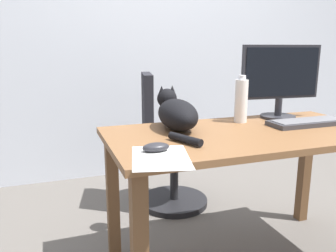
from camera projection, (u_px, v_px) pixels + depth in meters
name	position (u px, v px, depth m)	size (l,w,h in m)	color
back_wall	(154.00, 26.00, 2.95)	(6.00, 0.04, 2.60)	silver
desk	(246.00, 153.00, 1.69)	(1.37, 0.68, 0.72)	brown
office_chair	(167.00, 149.00, 2.41)	(0.49, 0.48, 0.95)	black
monitor	(281.00, 79.00, 1.94)	(0.48, 0.20, 0.42)	#232328
keyboard	(309.00, 122.00, 1.81)	(0.44, 0.15, 0.03)	#333338
cat	(176.00, 113.00, 1.71)	(0.22, 0.61, 0.20)	black
computer_mouse	(156.00, 147.00, 1.34)	(0.11, 0.06, 0.04)	#232328
paper_sheet	(161.00, 157.00, 1.27)	(0.21, 0.30, 0.00)	white
water_bottle	(241.00, 100.00, 1.85)	(0.07, 0.07, 0.26)	silver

